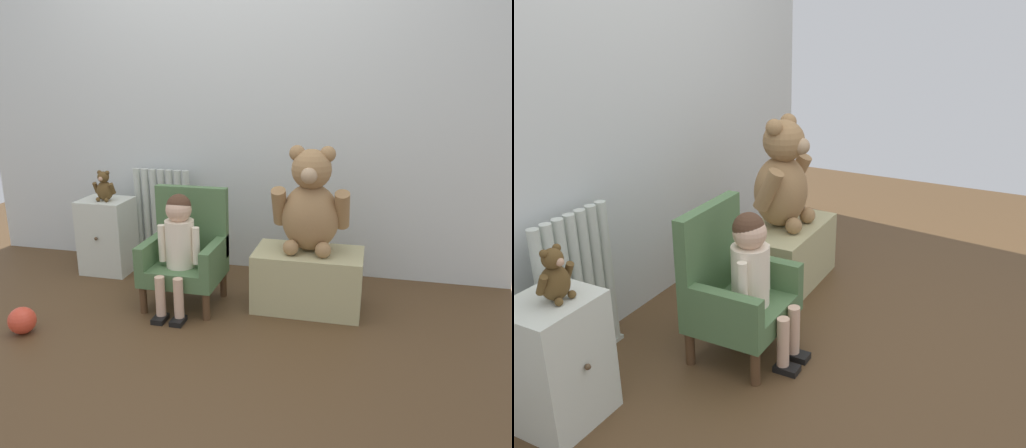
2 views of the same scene
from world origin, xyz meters
TOP-DOWN VIEW (x-y plane):
  - ground_plane at (0.00, 0.00)m, footprint 6.00×6.00m
  - back_wall at (0.00, 1.20)m, footprint 3.80×0.05m
  - radiator at (-0.49, 1.07)m, footprint 0.43×0.05m
  - small_dresser at (-0.82, 0.86)m, footprint 0.33×0.31m
  - child_armchair at (-0.10, 0.52)m, footprint 0.45×0.40m
  - child_figure at (-0.10, 0.41)m, footprint 0.25×0.35m
  - low_bench at (0.63, 0.60)m, footprint 0.63×0.36m
  - large_teddy_bear at (0.63, 0.63)m, footprint 0.45×0.31m
  - small_teddy_bear at (-0.80, 0.84)m, footprint 0.15×0.11m
  - toy_ball at (-0.82, -0.08)m, footprint 0.15×0.15m

SIDE VIEW (x-z plane):
  - ground_plane at x=0.00m, z-range 0.00..0.00m
  - toy_ball at x=-0.82m, z-range 0.00..0.15m
  - low_bench at x=0.63m, z-range 0.00..0.35m
  - small_dresser at x=-0.82m, z-range 0.00..0.52m
  - child_armchair at x=-0.10m, z-range -0.04..0.66m
  - radiator at x=-0.49m, z-range 0.00..0.71m
  - child_figure at x=-0.10m, z-range 0.10..0.80m
  - small_teddy_bear at x=-0.80m, z-range 0.51..0.72m
  - large_teddy_bear at x=0.63m, z-range 0.32..0.93m
  - back_wall at x=0.00m, z-range 0.00..2.40m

